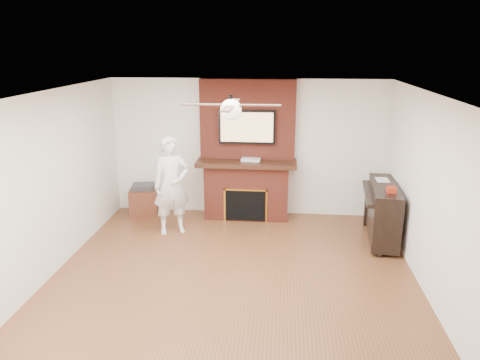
# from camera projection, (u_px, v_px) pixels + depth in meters

# --- Properties ---
(room_shell) EXTENTS (5.36, 5.86, 2.86)m
(room_shell) POSITION_uv_depth(u_px,v_px,m) (231.00, 194.00, 5.95)
(room_shell) COLOR brown
(room_shell) RESTS_ON ground
(fireplace) EXTENTS (1.78, 0.64, 2.50)m
(fireplace) POSITION_uv_depth(u_px,v_px,m) (247.00, 164.00, 8.45)
(fireplace) COLOR maroon
(fireplace) RESTS_ON ground
(tv) EXTENTS (1.00, 0.08, 0.60)m
(tv) POSITION_uv_depth(u_px,v_px,m) (247.00, 127.00, 8.22)
(tv) COLOR black
(tv) RESTS_ON fireplace
(ceiling_fan) EXTENTS (1.21, 1.21, 0.31)m
(ceiling_fan) POSITION_uv_depth(u_px,v_px,m) (231.00, 109.00, 5.64)
(ceiling_fan) COLOR black
(ceiling_fan) RESTS_ON room_shell
(person) EXTENTS (0.72, 0.61, 1.66)m
(person) POSITION_uv_depth(u_px,v_px,m) (172.00, 185.00, 7.75)
(person) COLOR silver
(person) RESTS_ON ground
(side_table) EXTENTS (0.58, 0.58, 0.58)m
(side_table) POSITION_uv_depth(u_px,v_px,m) (144.00, 200.00, 8.77)
(side_table) COLOR #562818
(side_table) RESTS_ON ground
(piano) EXTENTS (0.67, 1.46, 1.02)m
(piano) POSITION_uv_depth(u_px,v_px,m) (383.00, 211.00, 7.52)
(piano) COLOR black
(piano) RESTS_ON ground
(cable_box) EXTENTS (0.35, 0.23, 0.05)m
(cable_box) POSITION_uv_depth(u_px,v_px,m) (251.00, 160.00, 8.32)
(cable_box) COLOR silver
(cable_box) RESTS_ON fireplace
(candle_orange) EXTENTS (0.07, 0.07, 0.11)m
(candle_orange) POSITION_uv_depth(u_px,v_px,m) (233.00, 217.00, 8.53)
(candle_orange) COLOR orange
(candle_orange) RESTS_ON ground
(candle_green) EXTENTS (0.07, 0.07, 0.10)m
(candle_green) POSITION_uv_depth(u_px,v_px,m) (250.00, 216.00, 8.56)
(candle_green) COLOR #508936
(candle_green) RESTS_ON ground
(candle_cream) EXTENTS (0.08, 0.08, 0.13)m
(candle_cream) POSITION_uv_depth(u_px,v_px,m) (250.00, 217.00, 8.51)
(candle_cream) COLOR #C0B099
(candle_cream) RESTS_ON ground
(candle_blue) EXTENTS (0.06, 0.06, 0.09)m
(candle_blue) POSITION_uv_depth(u_px,v_px,m) (254.00, 218.00, 8.51)
(candle_blue) COLOR navy
(candle_blue) RESTS_ON ground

